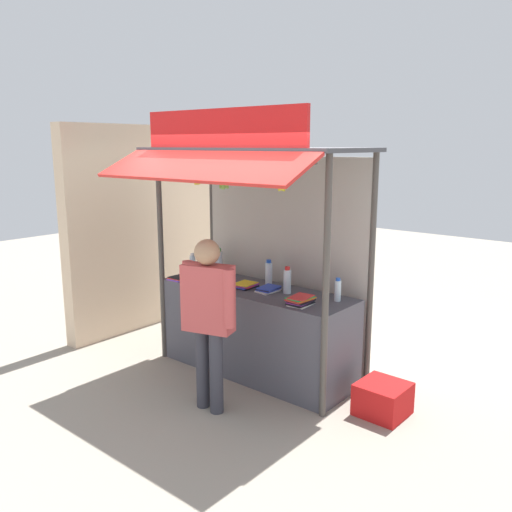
{
  "coord_description": "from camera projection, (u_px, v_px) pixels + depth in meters",
  "views": [
    {
      "loc": [
        3.44,
        -4.13,
        2.4
      ],
      "look_at": [
        0.0,
        0.0,
        1.27
      ],
      "focal_mm": 37.37,
      "sensor_mm": 36.0,
      "label": 1
    }
  ],
  "objects": [
    {
      "name": "water_bottle_center",
      "position": [
        338.0,
        290.0,
        5.11
      ],
      "size": [
        0.06,
        0.06,
        0.23
      ],
      "color": "silver",
      "rests_on": "stall_counter"
    },
    {
      "name": "vendor_person",
      "position": [
        208.0,
        310.0,
        4.74
      ],
      "size": [
        0.61,
        0.32,
        1.6
      ],
      "rotation": [
        0.0,
        0.0,
        0.29
      ],
      "color": "#383842",
      "rests_on": "ground"
    },
    {
      "name": "plastic_crate",
      "position": [
        383.0,
        399.0,
        4.82
      ],
      "size": [
        0.43,
        0.43,
        0.29
      ],
      "primitive_type": "cube",
      "rotation": [
        0.0,
        0.0,
        -0.02
      ],
      "color": "red",
      "rests_on": "ground"
    },
    {
      "name": "stall_structure",
      "position": [
        263.0,
        219.0,
        5.5
      ],
      "size": [
        2.35,
        1.55,
        2.72
      ],
      "color": "#4C4742",
      "rests_on": "ground"
    },
    {
      "name": "magazine_stack_back_right",
      "position": [
        182.0,
        277.0,
        5.97
      ],
      "size": [
        0.23,
        0.3,
        0.03
      ],
      "color": "purple",
      "rests_on": "stall_counter"
    },
    {
      "name": "magazine_stack_far_right",
      "position": [
        301.0,
        300.0,
        5.0
      ],
      "size": [
        0.21,
        0.27,
        0.09
      ],
      "color": "white",
      "rests_on": "stall_counter"
    },
    {
      "name": "water_bottle_far_left",
      "position": [
        219.0,
        262.0,
        6.12
      ],
      "size": [
        0.09,
        0.09,
        0.32
      ],
      "color": "silver",
      "rests_on": "stall_counter"
    },
    {
      "name": "magazine_stack_right",
      "position": [
        245.0,
        285.0,
        5.62
      ],
      "size": [
        0.23,
        0.25,
        0.05
      ],
      "color": "black",
      "rests_on": "stall_counter"
    },
    {
      "name": "stall_counter",
      "position": [
        256.0,
        331.0,
        5.66
      ],
      "size": [
        2.15,
        0.71,
        0.92
      ],
      "primitive_type": "cube",
      "color": "#4C4C56",
      "rests_on": "ground"
    },
    {
      "name": "ground_plane",
      "position": [
        256.0,
        371.0,
        5.76
      ],
      "size": [
        20.0,
        20.0,
        0.0
      ],
      "primitive_type": "plane",
      "color": "#9E9384"
    },
    {
      "name": "water_bottle_mid_right",
      "position": [
        269.0,
        273.0,
        5.68
      ],
      "size": [
        0.08,
        0.08,
        0.28
      ],
      "color": "silver",
      "rests_on": "stall_counter"
    },
    {
      "name": "water_bottle_mid_left",
      "position": [
        193.0,
        264.0,
        6.22
      ],
      "size": [
        0.07,
        0.07,
        0.24
      ],
      "color": "silver",
      "rests_on": "stall_counter"
    },
    {
      "name": "banana_bunch_leftmost",
      "position": [
        224.0,
        181.0,
        5.0
      ],
      "size": [
        0.11,
        0.11,
        0.26
      ],
      "color": "#332D23"
    },
    {
      "name": "banana_bunch_inner_left",
      "position": [
        197.0,
        178.0,
        5.22
      ],
      "size": [
        0.08,
        0.08,
        0.23
      ],
      "color": "#332D23"
    },
    {
      "name": "banana_bunch_rightmost",
      "position": [
        282.0,
        183.0,
        4.57
      ],
      "size": [
        0.09,
        0.1,
        0.24
      ],
      "color": "#332D23"
    },
    {
      "name": "neighbour_wall",
      "position": [
        146.0,
        227.0,
        7.06
      ],
      "size": [
        0.2,
        2.4,
        2.65
      ],
      "primitive_type": "cube",
      "color": "beige",
      "rests_on": "ground"
    },
    {
      "name": "magazine_stack_rear_center",
      "position": [
        268.0,
        289.0,
        5.46
      ],
      "size": [
        0.19,
        0.25,
        0.05
      ],
      "color": "white",
      "rests_on": "stall_counter"
    },
    {
      "name": "water_bottle_front_left",
      "position": [
        287.0,
        281.0,
        5.37
      ],
      "size": [
        0.08,
        0.08,
        0.28
      ],
      "color": "silver",
      "rests_on": "stall_counter"
    },
    {
      "name": "water_bottle_front_right",
      "position": [
        202.0,
        266.0,
        6.15
      ],
      "size": [
        0.06,
        0.06,
        0.22
      ],
      "color": "silver",
      "rests_on": "stall_counter"
    }
  ]
}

